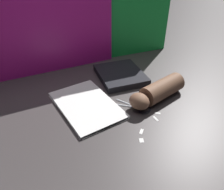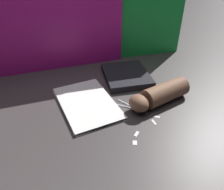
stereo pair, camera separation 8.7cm
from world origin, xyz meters
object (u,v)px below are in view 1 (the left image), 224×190
object	(u,v)px
hand_forearm	(157,92)
scissors	(138,107)
book_closed	(120,75)
paper_stack	(87,105)

from	to	relation	value
hand_forearm	scissors	bearing A→B (deg)	-172.40
book_closed	hand_forearm	size ratio (longest dim) A/B	0.95
book_closed	scissors	size ratio (longest dim) A/B	1.80
hand_forearm	book_closed	bearing A→B (deg)	99.92
paper_stack	book_closed	world-z (taller)	book_closed
book_closed	scissors	world-z (taller)	book_closed
book_closed	hand_forearm	bearing A→B (deg)	-80.08
scissors	hand_forearm	distance (m)	0.11
paper_stack	scissors	distance (m)	0.22
paper_stack	book_closed	size ratio (longest dim) A/B	1.25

